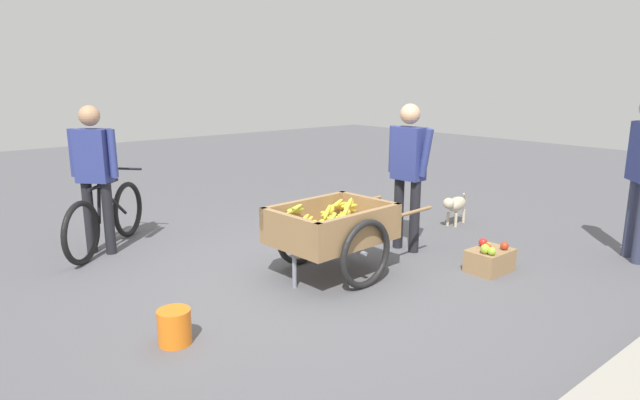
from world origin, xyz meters
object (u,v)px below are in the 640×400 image
object	(u,v)px
bicycle	(107,218)
dog	(455,205)
vendor_person	(408,164)
apple_crate	(490,259)
fruit_cart	(332,231)
cyclist_person	(94,167)
plastic_bucket	(174,327)

from	to	relation	value
bicycle	dog	bearing A→B (deg)	153.53
vendor_person	apple_crate	world-z (taller)	vendor_person
fruit_cart	dog	xyz separation A→B (m)	(-2.41, -0.33, -0.17)
bicycle	apple_crate	xyz separation A→B (m)	(-2.62, 3.14, -0.22)
fruit_cart	vendor_person	world-z (taller)	vendor_person
fruit_cart	cyclist_person	distance (m)	2.63
vendor_person	cyclist_person	world-z (taller)	vendor_person
plastic_bucket	fruit_cart	bearing A→B (deg)	-170.16
bicycle	plastic_bucket	size ratio (longest dim) A/B	4.92
fruit_cart	apple_crate	size ratio (longest dim) A/B	3.84
cyclist_person	vendor_person	bearing A→B (deg)	142.06
vendor_person	apple_crate	bearing A→B (deg)	96.21
bicycle	plastic_bucket	world-z (taller)	bicycle
fruit_cart	dog	world-z (taller)	fruit_cart
dog	cyclist_person	bearing A→B (deg)	-24.57
vendor_person	dog	world-z (taller)	vendor_person
cyclist_person	apple_crate	size ratio (longest dim) A/B	3.61
fruit_cart	plastic_bucket	world-z (taller)	fruit_cart
bicycle	cyclist_person	size ratio (longest dim) A/B	0.79
plastic_bucket	apple_crate	size ratio (longest dim) A/B	0.58
fruit_cart	bicycle	world-z (taller)	bicycle
vendor_person	cyclist_person	xyz separation A→B (m)	(2.62, -2.04, -0.01)
fruit_cart	cyclist_person	world-z (taller)	cyclist_person
bicycle	cyclist_person	distance (m)	0.62
vendor_person	apple_crate	xyz separation A→B (m)	(-0.11, 0.99, -0.83)
vendor_person	apple_crate	size ratio (longest dim) A/B	3.63
bicycle	plastic_bucket	bearing A→B (deg)	80.94
fruit_cart	plastic_bucket	distance (m)	1.82
fruit_cart	plastic_bucket	size ratio (longest dim) A/B	6.59
dog	apple_crate	distance (m)	1.71
bicycle	cyclist_person	xyz separation A→B (m)	(0.11, 0.10, 0.60)
dog	fruit_cart	bearing A→B (deg)	7.87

